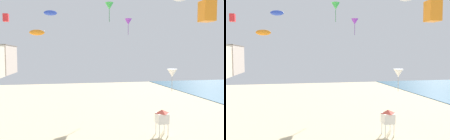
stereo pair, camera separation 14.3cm
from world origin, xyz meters
The scene contains 8 objects.
lifeguard_stand centered at (8.69, 15.66, 1.84)m, with size 1.10×1.10×2.55m.
kite_purple_delta centered at (9.71, 32.00, 13.45)m, with size 1.18×1.18×2.68m.
kite_orange_box centered at (10.31, 11.11, 11.33)m, with size 1.02×1.02×1.60m.
kite_orange_parafoil centered at (-4.10, 25.73, 10.81)m, with size 1.90×0.53×0.74m.
kite_blue_parafoil_2 centered at (-3.01, 36.57, 15.24)m, with size 2.27×0.63×0.88m.
kite_red_box centered at (-8.77, 30.10, 13.22)m, with size 0.70×0.70×1.10m.
kite_white_delta centered at (12.23, 20.83, 5.71)m, with size 1.22×1.22×2.76m.
kite_green_delta_2 centered at (5.64, 27.39, 14.87)m, with size 1.19×1.19×2.72m.
Camera 2 is at (-0.48, -5.40, 7.89)m, focal length 37.12 mm.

